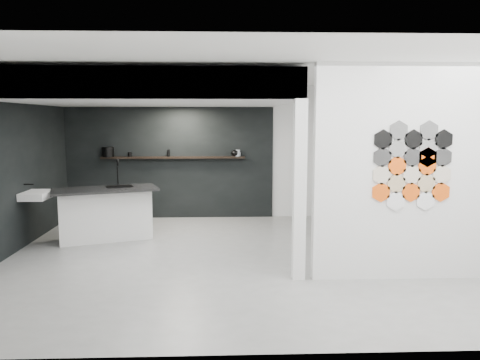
% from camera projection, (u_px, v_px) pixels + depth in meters
% --- Properties ---
extents(floor, '(7.00, 6.00, 0.01)m').
position_uv_depth(floor, '(234.00, 257.00, 7.15)').
color(floor, slate).
extents(partition_panel, '(2.45, 0.15, 2.80)m').
position_uv_depth(partition_panel, '(407.00, 173.00, 6.06)').
color(partition_panel, silver).
rests_on(partition_panel, floor).
extents(bay_clad_back, '(4.40, 0.04, 2.35)m').
position_uv_depth(bay_clad_back, '(169.00, 163.00, 9.89)').
color(bay_clad_back, black).
rests_on(bay_clad_back, floor).
extents(bay_clad_left, '(0.04, 4.00, 2.35)m').
position_uv_depth(bay_clad_left, '(27.00, 174.00, 7.86)').
color(bay_clad_left, black).
rests_on(bay_clad_left, floor).
extents(bulkhead, '(4.40, 4.00, 0.40)m').
position_uv_depth(bulkhead, '(154.00, 92.00, 7.76)').
color(bulkhead, silver).
rests_on(bulkhead, corner_column).
extents(corner_column, '(0.16, 0.16, 2.35)m').
position_uv_depth(corner_column, '(299.00, 191.00, 6.04)').
color(corner_column, silver).
rests_on(corner_column, floor).
extents(fascia_beam, '(4.40, 0.16, 0.40)m').
position_uv_depth(fascia_beam, '(132.00, 83.00, 5.86)').
color(fascia_beam, silver).
rests_on(fascia_beam, corner_column).
extents(wall_basin, '(0.40, 0.60, 0.12)m').
position_uv_depth(wall_basin, '(37.00, 195.00, 7.71)').
color(wall_basin, silver).
rests_on(wall_basin, bay_clad_left).
extents(display_shelf, '(3.00, 0.15, 0.04)m').
position_uv_depth(display_shelf, '(173.00, 157.00, 9.78)').
color(display_shelf, black).
rests_on(display_shelf, bay_clad_back).
extents(kitchen_island, '(1.89, 1.28, 1.40)m').
position_uv_depth(kitchen_island, '(106.00, 213.00, 8.14)').
color(kitchen_island, silver).
rests_on(kitchen_island, floor).
extents(stockpot, '(0.32, 0.32, 0.20)m').
position_uv_depth(stockpot, '(108.00, 152.00, 9.71)').
color(stockpot, black).
rests_on(stockpot, display_shelf).
extents(kettle, '(0.18, 0.18, 0.14)m').
position_uv_depth(kettle, '(235.00, 153.00, 9.81)').
color(kettle, black).
rests_on(kettle, display_shelf).
extents(glass_bowl, '(0.13, 0.13, 0.09)m').
position_uv_depth(glass_bowl, '(238.00, 154.00, 9.82)').
color(glass_bowl, gray).
rests_on(glass_bowl, display_shelf).
extents(glass_vase, '(0.13, 0.13, 0.14)m').
position_uv_depth(glass_vase, '(238.00, 153.00, 9.82)').
color(glass_vase, gray).
rests_on(glass_vase, display_shelf).
extents(bottle_dark, '(0.06, 0.06, 0.14)m').
position_uv_depth(bottle_dark, '(168.00, 153.00, 9.76)').
color(bottle_dark, black).
rests_on(bottle_dark, display_shelf).
extents(utensil_cup, '(0.09, 0.09, 0.10)m').
position_uv_depth(utensil_cup, '(130.00, 154.00, 9.73)').
color(utensil_cup, black).
rests_on(utensil_cup, display_shelf).
extents(hex_tile_cluster, '(1.04, 0.02, 1.16)m').
position_uv_depth(hex_tile_cluster, '(413.00, 166.00, 5.97)').
color(hex_tile_cluster, '#F2530C').
rests_on(hex_tile_cluster, partition_panel).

